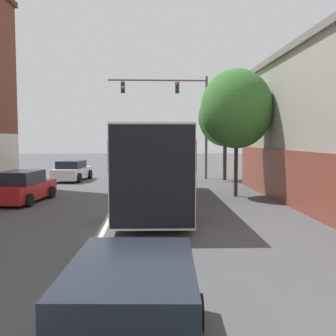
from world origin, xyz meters
The scene contains 8 objects.
lane_center_line centered at (0.00, 16.32, 0.00)m, with size 0.14×44.64×0.01m.
bus centered at (1.65, 17.83, 1.91)m, with size 3.06×12.71×3.39m.
hatchback_foreground centered at (1.23, 4.60, 0.67)m, with size 2.08×4.65×1.44m.
parked_car_left_near centered at (-3.93, 27.76, 0.68)m, with size 2.33×4.38×1.41m.
parked_car_left_far centered at (-4.40, 18.45, 0.68)m, with size 2.34×4.29×1.45m.
traffic_signal_gantry centered at (3.65, 28.63, 5.26)m, with size 7.15×0.36×7.40m.
street_tree_near centered at (5.82, 19.79, 4.41)m, with size 3.61×3.25×6.40m.
street_tree_far centered at (6.80, 27.76, 4.45)m, with size 3.76×3.39×6.53m.
Camera 1 is at (1.46, 0.20, 2.90)m, focal length 42.00 mm.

